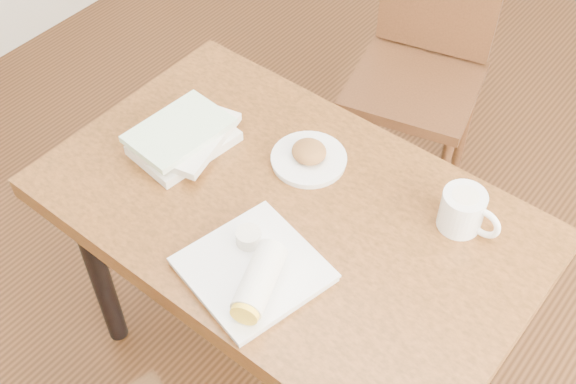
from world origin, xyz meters
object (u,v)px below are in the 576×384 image
Objects in this scene: table at (288,229)px; book_stack at (185,138)px; plate_scone at (309,156)px; coffee_mug at (464,210)px; plate_burrito at (255,272)px; chair_far at (424,54)px.

book_stack is (-0.33, -0.01, 0.12)m from table.
plate_scone is 1.27× the size of coffee_mug.
plate_burrito is (0.13, -0.36, 0.01)m from plate_scone.
table is 1.24× the size of chair_far.
coffee_mug reaches higher than plate_scone.
coffee_mug is (0.35, 0.20, 0.14)m from table.
coffee_mug is (0.52, -0.75, 0.26)m from chair_far.
coffee_mug reaches higher than book_stack.
table is at bearing -79.83° from chair_far.
chair_far reaches higher than plate_scone.
book_stack is at bearing -151.03° from plate_scone.
table is 4.18× the size of book_stack.
plate_scone is at bearing -81.53° from chair_far.
table is 0.25m from plate_burrito.
table is at bearing 110.01° from plate_burrito.
chair_far is at bearing 100.17° from table.
chair_far is 4.96× the size of plate_scone.
chair_far is 0.84m from plate_scone.
plate_burrito reaches higher than table.
book_stack is at bearing -162.75° from coffee_mug.
chair_far is 6.32× the size of coffee_mug.
table is 6.16× the size of plate_scone.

